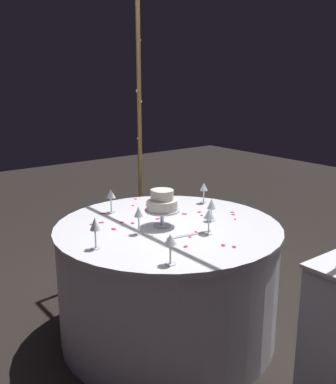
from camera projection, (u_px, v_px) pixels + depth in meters
The scene contains 34 objects.
ground_plane at pixel (168, 332), 3.00m from camera, with size 12.00×12.00×0.00m, color black.
decorative_arch at pixel (227, 93), 2.90m from camera, with size 2.11×0.06×2.44m.
main_table at pixel (168, 280), 2.91m from camera, with size 1.44×1.44×0.77m.
tiered_cake at pixel (162, 203), 2.76m from camera, with size 0.22×0.22×0.24m.
wine_glass_0 at pixel (209, 215), 2.63m from camera, with size 0.06×0.06×0.15m.
wine_glass_1 at pixel (204, 188), 3.27m from camera, with size 0.06×0.06×0.16m.
wine_glass_2 at pixel (170, 241), 2.20m from camera, with size 0.06×0.06×0.16m.
wine_glass_3 at pixel (211, 205), 2.87m from camera, with size 0.06×0.06×0.15m.
wine_glass_4 at pixel (95, 226), 2.40m from camera, with size 0.06×0.06×0.18m.
wine_glass_5 at pixel (139, 214), 2.63m from camera, with size 0.06×0.06×0.17m.
wine_glass_6 at pixel (111, 195), 3.04m from camera, with size 0.07×0.07×0.17m.
cake_knife at pixel (192, 234), 2.64m from camera, with size 0.07×0.29×0.01m.
rose_petal_0 at pixel (173, 243), 2.51m from camera, with size 0.03×0.02×0.00m, color #C61951.
rose_petal_1 at pixel (158, 219), 2.93m from camera, with size 0.03×0.02×0.00m, color #C61951.
rose_petal_2 at pixel (223, 245), 2.47m from camera, with size 0.03×0.02×0.00m, color #C61951.
rose_petal_3 at pixel (233, 214), 3.02m from camera, with size 0.03×0.02×0.00m, color #C61951.
rose_petal_4 at pixel (122, 222), 2.86m from camera, with size 0.03×0.02×0.00m, color #C61951.
rose_petal_5 at pixel (235, 219), 2.92m from camera, with size 0.03×0.02×0.00m, color #C61951.
rose_petal_6 at pixel (197, 232), 2.68m from camera, with size 0.03×0.02×0.00m, color #C61951.
rose_petal_7 at pixel (232, 212), 3.07m from camera, with size 0.03×0.02×0.00m, color #C61951.
rose_petal_8 at pixel (133, 223), 2.84m from camera, with size 0.03×0.02×0.00m, color #C61951.
rose_petal_9 at pixel (104, 213), 3.05m from camera, with size 0.04×0.03×0.00m, color #C61951.
rose_petal_10 at pixel (101, 222), 2.86m from camera, with size 0.04×0.03×0.00m, color #C61951.
rose_petal_11 at pixel (133, 205), 3.23m from camera, with size 0.03×0.02×0.00m, color #C61951.
rose_petal_12 at pixel (199, 212), 3.08m from camera, with size 0.03×0.02×0.00m, color #C61951.
rose_petal_13 at pixel (234, 247), 2.45m from camera, with size 0.03×0.02×0.00m, color #C61951.
rose_petal_14 at pixel (190, 237), 2.60m from camera, with size 0.03×0.02×0.00m, color #C61951.
rose_petal_15 at pixel (147, 205), 3.24m from camera, with size 0.03×0.02×0.00m, color #C61951.
rose_petal_16 at pixel (186, 246), 2.45m from camera, with size 0.03×0.02×0.00m, color #C61951.
rose_petal_17 at pixel (114, 229), 2.73m from camera, with size 0.04×0.03×0.00m, color #C61951.
rose_petal_18 at pixel (135, 199), 3.41m from camera, with size 0.03×0.02×0.00m, color #C61951.
rose_petal_19 at pixel (92, 224), 2.82m from camera, with size 0.03×0.02×0.00m, color #C61951.
rose_petal_20 at pixel (184, 214), 3.03m from camera, with size 0.04×0.03×0.00m, color #C61951.
rose_petal_21 at pixel (202, 215), 3.00m from camera, with size 0.02×0.02×0.00m, color #C61951.
Camera 1 is at (2.11, -1.63, 1.68)m, focal length 41.35 mm.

